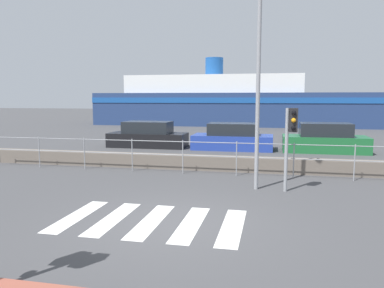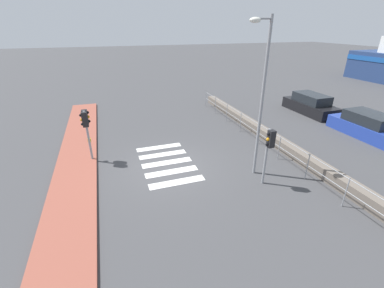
{
  "view_description": "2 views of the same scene",
  "coord_description": "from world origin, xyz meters",
  "px_view_note": "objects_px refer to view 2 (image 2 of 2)",
  "views": [
    {
      "loc": [
        2.14,
        -7.66,
        2.72
      ],
      "look_at": [
        0.07,
        2.0,
        1.5
      ],
      "focal_mm": 35.0,
      "sensor_mm": 36.0,
      "label": 1
    },
    {
      "loc": [
        10.22,
        -2.34,
        6.01
      ],
      "look_at": [
        0.39,
        1.0,
        1.2
      ],
      "focal_mm": 24.0,
      "sensor_mm": 36.0,
      "label": 2
    }
  ],
  "objects_px": {
    "streetlamp": "(261,86)",
    "parked_car_black": "(310,105)",
    "traffic_light_far": "(269,145)",
    "traffic_light_near": "(86,123)",
    "parked_car_blue": "(367,126)"
  },
  "relations": [
    {
      "from": "parked_car_black",
      "to": "traffic_light_near",
      "type": "bearing_deg",
      "value": -79.71
    },
    {
      "from": "traffic_light_far",
      "to": "parked_car_black",
      "type": "distance_m",
      "value": 11.4
    },
    {
      "from": "traffic_light_far",
      "to": "parked_car_black",
      "type": "xyz_separation_m",
      "value": [
        -7.27,
        8.7,
        -1.18
      ]
    },
    {
      "from": "traffic_light_near",
      "to": "traffic_light_far",
      "type": "bearing_deg",
      "value": 56.5
    },
    {
      "from": "parked_car_blue",
      "to": "traffic_light_near",
      "type": "bearing_deg",
      "value": -97.06
    },
    {
      "from": "parked_car_blue",
      "to": "streetlamp",
      "type": "bearing_deg",
      "value": -79.64
    },
    {
      "from": "traffic_light_near",
      "to": "streetlamp",
      "type": "relative_size",
      "value": 0.4
    },
    {
      "from": "traffic_light_far",
      "to": "traffic_light_near",
      "type": "bearing_deg",
      "value": -123.5
    },
    {
      "from": "traffic_light_far",
      "to": "streetlamp",
      "type": "height_order",
      "value": "streetlamp"
    },
    {
      "from": "parked_car_black",
      "to": "parked_car_blue",
      "type": "relative_size",
      "value": 1.02
    },
    {
      "from": "traffic_light_near",
      "to": "streetlamp",
      "type": "xyz_separation_m",
      "value": [
        3.51,
        6.71,
        1.94
      ]
    },
    {
      "from": "streetlamp",
      "to": "traffic_light_near",
      "type": "bearing_deg",
      "value": -117.61
    },
    {
      "from": "traffic_light_far",
      "to": "streetlamp",
      "type": "bearing_deg",
      "value": -177.7
    },
    {
      "from": "parked_car_black",
      "to": "traffic_light_far",
      "type": "bearing_deg",
      "value": -50.1
    },
    {
      "from": "streetlamp",
      "to": "parked_car_black",
      "type": "distance_m",
      "value": 11.27
    }
  ]
}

